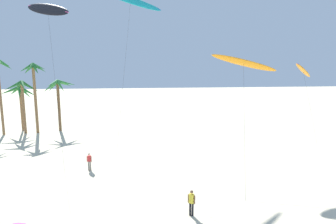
{
  "coord_description": "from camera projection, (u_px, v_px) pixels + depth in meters",
  "views": [
    {
      "loc": [
        -2.67,
        0.7,
        9.14
      ],
      "look_at": [
        0.04,
        18.84,
        6.35
      ],
      "focal_mm": 28.44,
      "sensor_mm": 36.0,
      "label": 1
    }
  ],
  "objects": [
    {
      "name": "person_near_left",
      "position": [
        191.0,
        202.0,
        16.91
      ],
      "size": [
        0.43,
        0.34,
        1.71
      ],
      "color": "black",
      "rests_on": "ground"
    },
    {
      "name": "person_near_right",
      "position": [
        89.0,
        161.0,
        24.79
      ],
      "size": [
        0.49,
        0.27,
        1.64
      ],
      "color": "slate",
      "rests_on": "ground"
    },
    {
      "name": "palm_tree_0",
      "position": [
        20.0,
        94.0,
        40.7
      ],
      "size": [
        5.1,
        4.57,
        7.05
      ],
      "color": "olive",
      "rests_on": "ground"
    },
    {
      "name": "palm_tree_4",
      "position": [
        23.0,
        91.0,
        38.91
      ],
      "size": [
        4.5,
        4.57,
        7.89
      ],
      "color": "olive",
      "rests_on": "ground"
    },
    {
      "name": "flying_kite_0",
      "position": [
        303.0,
        71.0,
        36.14
      ],
      "size": [
        5.67,
        6.87,
        10.56
      ],
      "color": "orange",
      "rests_on": "ground"
    },
    {
      "name": "flying_kite_3",
      "position": [
        131.0,
        0.0,
        29.8
      ],
      "size": [
        7.7,
        5.4,
        18.17
      ],
      "color": "#19B2B7",
      "rests_on": "ground"
    },
    {
      "name": "flying_kite_1",
      "position": [
        244.0,
        63.0,
        26.5
      ],
      "size": [
        6.55,
        10.1,
        11.21
      ],
      "color": "orange",
      "rests_on": "ground"
    },
    {
      "name": "palm_tree_3",
      "position": [
        58.0,
        89.0,
        40.47
      ],
      "size": [
        4.77,
        4.94,
        7.97
      ],
      "color": "brown",
      "rests_on": "ground"
    },
    {
      "name": "palm_tree_1",
      "position": [
        34.0,
        77.0,
        38.83
      ],
      "size": [
        3.6,
        3.95,
        10.43
      ],
      "color": "olive",
      "rests_on": "ground"
    },
    {
      "name": "flying_kite_4",
      "position": [
        48.0,
        9.0,
        29.39
      ],
      "size": [
        5.99,
        11.35,
        17.32
      ],
      "color": "black",
      "rests_on": "ground"
    }
  ]
}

